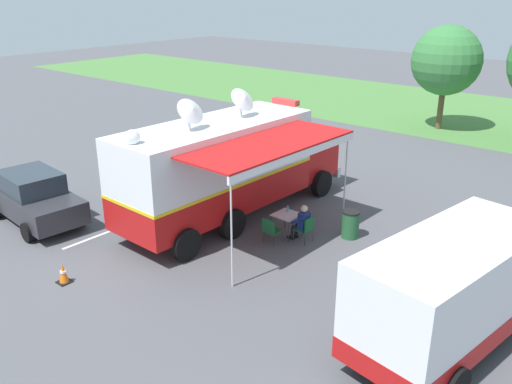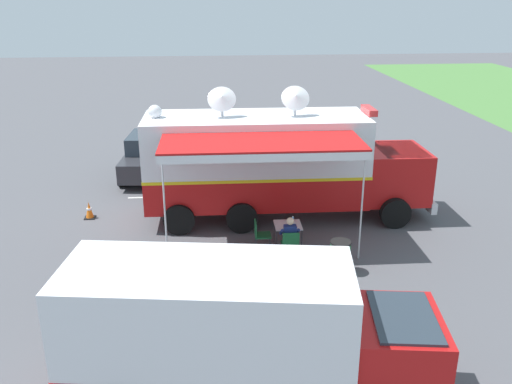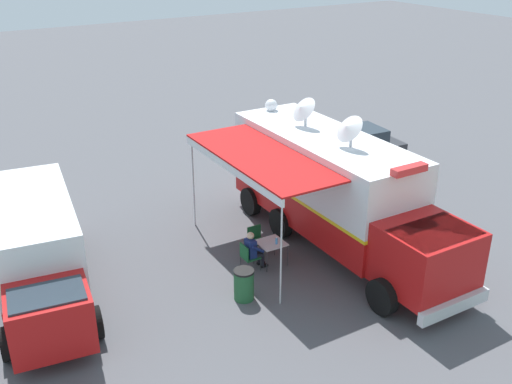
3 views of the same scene
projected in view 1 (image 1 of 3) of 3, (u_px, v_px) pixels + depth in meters
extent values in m
plane|color=#515156|center=(217.00, 222.00, 18.71)|extent=(100.00, 100.00, 0.00)
cube|color=#4C7F3D|center=(459.00, 113.00, 34.34)|extent=(80.00, 14.00, 0.01)
cube|color=silver|center=(126.00, 225.00, 18.46)|extent=(0.21, 4.80, 0.01)
cube|color=#B71414|center=(216.00, 191.00, 18.30)|extent=(2.63, 7.24, 1.10)
cube|color=white|center=(215.00, 151.00, 17.79)|extent=(2.63, 7.24, 1.70)
cube|color=yellow|center=(216.00, 176.00, 18.10)|extent=(2.65, 7.26, 0.10)
cube|color=#B71414|center=(299.00, 152.00, 21.44)|extent=(2.34, 2.14, 1.70)
cube|color=#28333D|center=(303.00, 139.00, 21.40)|extent=(2.18, 1.51, 0.70)
cube|color=silver|center=(315.00, 167.00, 22.56)|extent=(2.38, 0.24, 0.36)
cylinder|color=black|center=(272.00, 169.00, 22.42)|extent=(0.32, 1.01, 1.00)
cylinder|color=black|center=(321.00, 183.00, 20.87)|extent=(0.32, 1.01, 1.00)
cylinder|color=black|center=(180.00, 204.00, 18.92)|extent=(0.32, 1.01, 1.00)
cylinder|color=black|center=(232.00, 223.00, 17.38)|extent=(0.32, 1.01, 1.00)
cylinder|color=black|center=(134.00, 221.00, 17.54)|extent=(0.32, 1.01, 1.00)
cylinder|color=black|center=(186.00, 244.00, 16.00)|extent=(0.32, 1.01, 1.00)
cube|color=white|center=(214.00, 124.00, 17.47)|extent=(2.63, 7.24, 0.10)
cube|color=red|center=(286.00, 102.00, 19.99)|extent=(1.10, 0.30, 0.20)
cylinder|color=silver|center=(189.00, 122.00, 16.61)|extent=(0.10, 0.10, 0.45)
cone|color=silver|center=(192.00, 110.00, 16.37)|extent=(0.73, 0.91, 0.81)
cylinder|color=silver|center=(241.00, 110.00, 18.25)|extent=(0.10, 0.10, 0.45)
cone|color=silver|center=(244.00, 98.00, 18.01)|extent=(0.73, 0.91, 0.81)
sphere|color=white|center=(132.00, 137.00, 15.14)|extent=(0.44, 0.44, 0.44)
cube|color=red|center=(270.00, 144.00, 16.09)|extent=(2.30, 5.80, 0.06)
cube|color=white|center=(298.00, 155.00, 15.49)|extent=(0.18, 5.76, 0.24)
cylinder|color=silver|center=(345.00, 179.00, 17.97)|extent=(0.05, 0.05, 3.25)
cylinder|color=silver|center=(232.00, 232.00, 14.15)|extent=(0.05, 0.05, 3.25)
cube|color=silver|center=(287.00, 215.00, 17.49)|extent=(0.81, 0.81, 0.03)
cylinder|color=#333338|center=(285.00, 219.00, 18.11)|extent=(0.03, 0.03, 0.70)
cylinder|color=#333338|center=(303.00, 225.00, 17.66)|extent=(0.03, 0.03, 0.70)
cylinder|color=#333338|center=(271.00, 225.00, 17.60)|extent=(0.03, 0.03, 0.70)
cylinder|color=#333338|center=(289.00, 232.00, 17.14)|extent=(0.03, 0.03, 0.70)
cylinder|color=#4C99D8|center=(288.00, 209.00, 17.62)|extent=(0.07, 0.07, 0.20)
cylinder|color=white|center=(288.00, 206.00, 17.58)|extent=(0.04, 0.04, 0.02)
cube|color=#19562D|center=(304.00, 229.00, 17.15)|extent=(0.49, 0.49, 0.04)
cube|color=#19562D|center=(309.00, 225.00, 16.93)|extent=(0.05, 0.48, 0.44)
cylinder|color=#333338|center=(294.00, 236.00, 17.20)|extent=(0.02, 0.02, 0.42)
cylinder|color=#333338|center=(302.00, 231.00, 17.51)|extent=(0.02, 0.02, 0.42)
cylinder|color=#333338|center=(305.00, 240.00, 16.93)|extent=(0.02, 0.02, 0.42)
cylinder|color=#333338|center=(313.00, 235.00, 17.24)|extent=(0.02, 0.02, 0.42)
cube|color=#19562D|center=(273.00, 231.00, 17.06)|extent=(0.49, 0.49, 0.04)
cube|color=#19562D|center=(268.00, 226.00, 16.82)|extent=(0.48, 0.05, 0.44)
cylinder|color=#333338|center=(272.00, 233.00, 17.42)|extent=(0.02, 0.02, 0.42)
cylinder|color=#333338|center=(282.00, 236.00, 17.15)|extent=(0.02, 0.02, 0.42)
cylinder|color=#333338|center=(263.00, 237.00, 17.12)|extent=(0.02, 0.02, 0.42)
cylinder|color=#333338|center=(274.00, 241.00, 16.84)|extent=(0.02, 0.02, 0.42)
cube|color=navy|center=(304.00, 221.00, 17.04)|extent=(0.25, 0.36, 0.56)
sphere|color=beige|center=(304.00, 209.00, 16.89)|extent=(0.22, 0.22, 0.22)
cylinder|color=navy|center=(296.00, 221.00, 16.94)|extent=(0.43, 0.10, 0.34)
cylinder|color=navy|center=(305.00, 216.00, 17.26)|extent=(0.43, 0.10, 0.34)
cylinder|color=black|center=(297.00, 228.00, 17.18)|extent=(0.38, 0.14, 0.13)
cylinder|color=black|center=(292.00, 233.00, 17.38)|extent=(0.11, 0.11, 0.42)
cube|color=black|center=(291.00, 238.00, 17.48)|extent=(0.24, 0.10, 0.07)
cylinder|color=black|center=(301.00, 226.00, 17.32)|extent=(0.38, 0.14, 0.13)
cylinder|color=black|center=(296.00, 231.00, 17.52)|extent=(0.11, 0.11, 0.42)
cube|color=black|center=(295.00, 236.00, 17.62)|extent=(0.24, 0.10, 0.07)
cylinder|color=#235B33|center=(350.00, 225.00, 17.45)|extent=(0.56, 0.56, 0.85)
cylinder|color=black|center=(351.00, 212.00, 17.28)|extent=(0.57, 0.57, 0.06)
cube|color=black|center=(65.00, 282.00, 14.92)|extent=(0.36, 0.36, 0.03)
cone|color=orange|center=(63.00, 273.00, 14.82)|extent=(0.26, 0.26, 0.55)
cylinder|color=white|center=(63.00, 272.00, 14.81)|extent=(0.17, 0.17, 0.06)
cube|color=white|center=(452.00, 286.00, 11.68)|extent=(2.82, 5.45, 2.20)
cube|color=#B71414|center=(447.00, 320.00, 11.98)|extent=(2.85, 5.47, 0.50)
cylinder|color=black|center=(469.00, 271.00, 14.69)|extent=(0.38, 0.87, 0.84)
cylinder|color=black|center=(367.00, 336.00, 11.95)|extent=(0.38, 0.87, 0.84)
cube|color=#2D2D33|center=(36.00, 203.00, 18.51)|extent=(4.34, 2.14, 0.76)
cube|color=#28333D|center=(31.00, 182.00, 18.35)|extent=(2.23, 1.77, 0.68)
cylinder|color=black|center=(80.00, 216.00, 18.37)|extent=(0.66, 0.27, 0.64)
cylinder|color=black|center=(28.00, 232.00, 17.19)|extent=(0.66, 0.27, 0.64)
cylinder|color=black|center=(46.00, 196.00, 20.10)|extent=(0.66, 0.27, 0.64)
cylinder|color=brown|center=(441.00, 107.00, 30.29)|extent=(0.32, 0.32, 2.48)
sphere|color=#387A3D|center=(446.00, 60.00, 29.37)|extent=(3.77, 3.77, 3.77)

